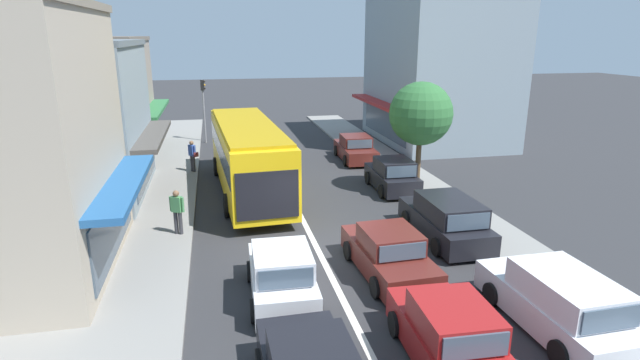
# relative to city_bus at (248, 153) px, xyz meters

# --- Properties ---
(ground_plane) EXTENTS (140.00, 140.00, 0.00)m
(ground_plane) POSITION_rel_city_bus_xyz_m (1.80, -7.09, -1.88)
(ground_plane) COLOR #2D2D30
(lane_centre_line) EXTENTS (0.20, 28.00, 0.01)m
(lane_centre_line) POSITION_rel_city_bus_xyz_m (1.80, -3.09, -1.88)
(lane_centre_line) COLOR silver
(lane_centre_line) RESTS_ON ground
(sidewalk_left) EXTENTS (5.20, 44.00, 0.14)m
(sidewalk_left) POSITION_rel_city_bus_xyz_m (-5.00, -1.09, -1.81)
(sidewalk_left) COLOR gray
(sidewalk_left) RESTS_ON ground
(kerb_right) EXTENTS (2.80, 44.00, 0.12)m
(kerb_right) POSITION_rel_city_bus_xyz_m (8.00, -1.09, -1.82)
(kerb_right) COLOR gray
(kerb_right) RESTS_ON ground
(shopfront_mid_block) EXTENTS (8.67, 7.69, 6.82)m
(shopfront_mid_block) POSITION_rel_city_bus_xyz_m (-8.37, 0.85, 1.53)
(shopfront_mid_block) COLOR #84939E
(shopfront_mid_block) RESTS_ON ground
(shopfront_far_end) EXTENTS (7.12, 8.85, 6.94)m
(shopfront_far_end) POSITION_rel_city_bus_xyz_m (-8.37, 9.45, 1.58)
(shopfront_far_end) COLOR gray
(shopfront_far_end) RESTS_ON ground
(building_right_far) EXTENTS (8.26, 10.02, 9.96)m
(building_right_far) POSITION_rel_city_bus_xyz_m (13.29, 9.20, 3.09)
(building_right_far) COLOR #84939E
(building_right_far) RESTS_ON ground
(city_bus) EXTENTS (3.16, 10.98, 3.23)m
(city_bus) POSITION_rel_city_bus_xyz_m (0.00, 0.00, 0.00)
(city_bus) COLOR yellow
(city_bus) RESTS_ON ground
(hatchback_queue_far_back) EXTENTS (1.93, 3.76, 1.54)m
(hatchback_queue_far_back) POSITION_rel_city_bus_xyz_m (3.37, -13.47, -1.17)
(hatchback_queue_far_back) COLOR maroon
(hatchback_queue_far_back) RESTS_ON ground
(hatchback_adjacent_lane_lead) EXTENTS (1.91, 3.75, 1.54)m
(hatchback_adjacent_lane_lead) POSITION_rel_city_bus_xyz_m (0.17, -9.93, -1.17)
(hatchback_adjacent_lane_lead) COLOR silver
(hatchback_adjacent_lane_lead) RESTS_ON ground
(sedan_adjacent_lane_trail) EXTENTS (2.03, 4.27, 1.47)m
(sedan_adjacent_lane_trail) POSITION_rel_city_bus_xyz_m (3.53, -9.12, -1.22)
(sedan_adjacent_lane_trail) COLOR #561E19
(sedan_adjacent_lane_trail) RESTS_ON ground
(parked_wagon_kerb_front) EXTENTS (2.02, 4.54, 1.58)m
(parked_wagon_kerb_front) POSITION_rel_city_bus_xyz_m (6.57, -12.84, -1.14)
(parked_wagon_kerb_front) COLOR silver
(parked_wagon_kerb_front) RESTS_ON ground
(parked_wagon_kerb_second) EXTENTS (1.95, 4.50, 1.58)m
(parked_wagon_kerb_second) POSITION_rel_city_bus_xyz_m (6.43, -6.96, -1.14)
(parked_wagon_kerb_second) COLOR black
(parked_wagon_kerb_second) RESTS_ON ground
(parked_hatchback_kerb_third) EXTENTS (1.88, 3.73, 1.54)m
(parked_hatchback_kerb_third) POSITION_rel_city_bus_xyz_m (6.59, -1.02, -1.17)
(parked_hatchback_kerb_third) COLOR black
(parked_hatchback_kerb_third) RESTS_ON ground
(parked_sedan_kerb_rear) EXTENTS (2.01, 4.26, 1.47)m
(parked_sedan_kerb_rear) POSITION_rel_city_bus_xyz_m (6.50, 4.98, -1.22)
(parked_sedan_kerb_rear) COLOR #561E19
(parked_sedan_kerb_rear) RESTS_ON ground
(traffic_light_downstreet) EXTENTS (0.33, 0.24, 4.20)m
(traffic_light_downstreet) POSITION_rel_city_bus_xyz_m (-2.04, 11.82, 0.97)
(traffic_light_downstreet) COLOR gray
(traffic_light_downstreet) RESTS_ON ground
(street_tree_right) EXTENTS (2.84, 2.84, 5.07)m
(street_tree_right) POSITION_rel_city_bus_xyz_m (7.64, -1.45, 1.75)
(street_tree_right) COLOR brown
(street_tree_right) RESTS_ON ground
(pedestrian_with_handbag_near) EXTENTS (0.53, 0.58, 1.63)m
(pedestrian_with_handbag_near) POSITION_rel_city_bus_xyz_m (-2.62, 3.87, -0.81)
(pedestrian_with_handbag_near) COLOR #333338
(pedestrian_with_handbag_near) RESTS_ON sidewalk_left
(pedestrian_browsing_midblock) EXTENTS (0.52, 0.36, 1.63)m
(pedestrian_browsing_midblock) POSITION_rel_city_bus_xyz_m (-2.87, -4.82, -0.81)
(pedestrian_browsing_midblock) COLOR #333338
(pedestrian_browsing_midblock) RESTS_ON sidewalk_left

